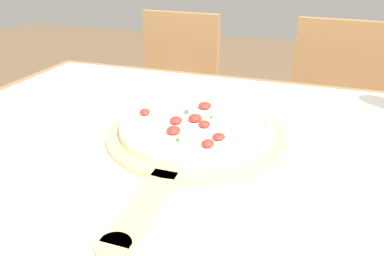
% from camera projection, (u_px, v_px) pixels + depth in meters
% --- Properties ---
extents(dining_table, '(1.31, 1.02, 0.76)m').
position_uv_depth(dining_table, '(178.00, 184.00, 0.78)').
color(dining_table, olive).
rests_on(dining_table, ground_plane).
extents(towel_cloth, '(1.23, 0.94, 0.00)m').
position_uv_depth(towel_cloth, '(177.00, 144.00, 0.73)').
color(towel_cloth, silver).
rests_on(towel_cloth, dining_table).
extents(pizza_peel, '(0.40, 0.58, 0.01)m').
position_uv_depth(pizza_peel, '(194.00, 136.00, 0.75)').
color(pizza_peel, tan).
rests_on(pizza_peel, towel_cloth).
extents(pizza, '(0.34, 0.34, 0.04)m').
position_uv_depth(pizza, '(196.00, 124.00, 0.75)').
color(pizza, beige).
rests_on(pizza, pizza_peel).
extents(chair_left, '(0.43, 0.43, 0.91)m').
position_uv_depth(chair_left, '(173.00, 97.00, 1.65)').
color(chair_left, '#A37547').
rests_on(chair_left, ground_plane).
extents(chair_right, '(0.44, 0.44, 0.91)m').
position_uv_depth(chair_right, '(329.00, 115.00, 1.45)').
color(chair_right, '#A37547').
rests_on(chair_right, ground_plane).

